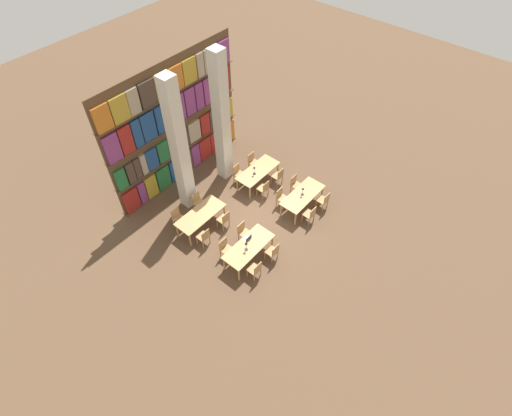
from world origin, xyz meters
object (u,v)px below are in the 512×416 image
chair_11 (198,202)px  chair_13 (238,173)px  reading_table_1 (303,196)px  chair_4 (310,214)px  chair_1 (226,248)px  chair_6 (324,200)px  desk_lamp_0 (246,245)px  chair_12 (264,188)px  chair_8 (204,236)px  chair_10 (224,219)px  chair_2 (273,252)px  chair_9 (178,218)px  chair_7 (296,184)px  pillar_center (221,120)px  reading_table_0 (249,247)px  reading_table_3 (258,172)px  chair_5 (281,197)px  desk_lamp_2 (254,169)px  chair_14 (278,176)px  chair_0 (255,269)px  desk_lamp_1 (303,190)px  chair_3 (243,232)px  chair_15 (253,161)px  laptop (247,238)px  pillar_left (179,148)px  reading_table_2 (201,215)px

chair_11 → chair_13: 2.34m
reading_table_1 → chair_4: bearing=-123.5°
chair_1 → chair_6: (4.41, -1.46, 0.00)m
desk_lamp_0 → chair_12: desk_lamp_0 is taller
chair_8 → chair_10: size_ratio=1.00×
chair_2 → chair_9: same height
chair_6 → chair_12: size_ratio=1.00×
chair_2 → chair_8: bearing=115.0°
chair_7 → chair_12: bearing=-39.8°
pillar_center → chair_11: 3.46m
chair_1 → reading_table_1: chair_1 is taller
reading_table_0 → reading_table_3: size_ratio=1.00×
chair_12 → desk_lamp_0: bearing=-151.4°
chair_13 → reading_table_3: bearing=123.6°
chair_6 → chair_5: bearing=124.5°
chair_9 → desk_lamp_2: 3.82m
pillar_center → chair_6: 5.32m
pillar_center → chair_1: (-3.29, -3.09, -2.52)m
chair_12 → chair_9: bearing=155.5°
chair_1 → chair_7: size_ratio=1.00×
chair_5 → chair_14: size_ratio=1.00×
chair_0 → chair_1: same height
chair_0 → desk_lamp_1: (3.88, 0.74, 0.52)m
chair_5 → chair_4: bearing=90.0°
chair_3 → reading_table_1: 2.97m
chair_1 → chair_2: bearing=125.1°
pillar_center → desk_lamp_2: pillar_center is taller
chair_0 → chair_5: bearing=23.0°
chair_8 → desk_lamp_1: bearing=-23.3°
pillar_center → chair_2: size_ratio=6.77×
chair_9 → chair_1: bearing=93.1°
chair_0 → chair_1: 1.45m
chair_3 → chair_15: same height
chair_6 → chair_13: 3.94m
chair_0 → chair_12: bearing=35.0°
chair_3 → chair_10: (-0.02, 1.01, 0.00)m
laptop → reading_table_3: bearing=-146.2°
chair_6 → pillar_left: bearing=126.9°
reading_table_2 → reading_table_3: same height
chair_11 → chair_14: (3.34, -1.58, 0.00)m
chair_13 → reading_table_0: bearing=47.1°
pillar_left → desk_lamp_2: size_ratio=14.35×
chair_9 → desk_lamp_2: bearing=166.6°
chair_4 → chair_6: same height
reading_table_2 → chair_9: chair_9 is taller
chair_2 → chair_11: (-0.02, 3.92, 0.00)m
chair_8 → chair_15: (4.47, 1.32, 0.00)m
chair_0 → reading_table_1: bearing=10.5°
desk_lamp_1 → chair_15: bearing=81.5°
chair_4 → chair_13: (-0.08, 3.80, 0.00)m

